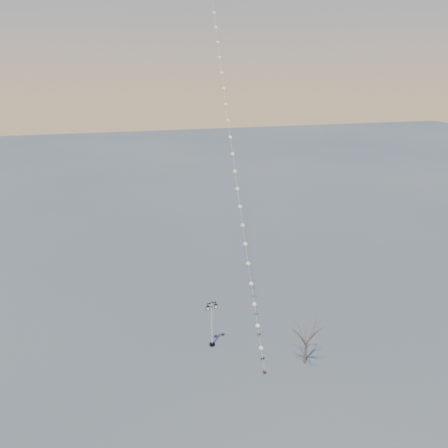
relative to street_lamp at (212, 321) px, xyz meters
name	(u,v)px	position (x,y,z in m)	size (l,w,h in m)	color
ground	(241,367)	(1.58, -3.43, -2.44)	(300.00, 300.00, 0.00)	#4B4D4C
street_lamp	(212,321)	(0.00, 0.00, 0.00)	(1.11, 0.50, 4.42)	black
bare_tree	(307,337)	(6.76, -4.40, 0.10)	(2.21, 2.21, 3.67)	brown
kite_train	(222,53)	(5.19, 15.29, 22.07)	(4.74, 40.50, 49.18)	#36211D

